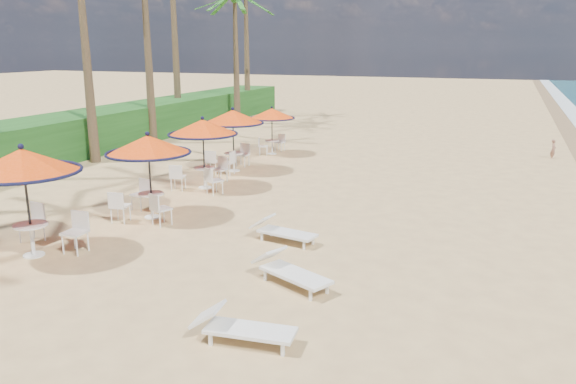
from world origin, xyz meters
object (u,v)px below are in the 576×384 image
(lounger_near, at_px, (240,326))
(lounger_far, at_px, (281,230))
(station_1, at_px, (147,155))
(lounger_mid, at_px, (289,270))
(station_4, at_px, (272,118))
(station_3, at_px, (232,125))
(station_0, at_px, (26,171))
(station_2, at_px, (203,136))

(lounger_near, bearing_deg, lounger_far, 98.13)
(station_1, distance_m, lounger_mid, 6.32)
(station_4, bearing_deg, lounger_near, -68.97)
(lounger_mid, bearing_deg, station_3, 147.96)
(lounger_far, bearing_deg, station_0, -139.07)
(station_1, distance_m, lounger_far, 4.56)
(station_4, distance_m, lounger_near, 16.93)
(lounger_mid, distance_m, lounger_far, 2.65)
(lounger_far, bearing_deg, station_2, 148.11)
(station_1, relative_size, station_4, 1.15)
(station_3, height_order, lounger_near, station_3)
(station_4, distance_m, lounger_mid, 14.57)
(station_0, xyz_separation_m, station_1, (0.81, 3.49, -0.22))
(station_4, height_order, lounger_near, station_4)
(station_1, distance_m, station_2, 3.64)
(station_3, relative_size, lounger_mid, 1.28)
(station_1, relative_size, station_2, 1.00)
(station_2, distance_m, station_4, 6.72)
(lounger_near, relative_size, lounger_mid, 0.92)
(lounger_near, bearing_deg, station_3, 111.14)
(station_1, xyz_separation_m, lounger_near, (5.51, -5.41, -1.53))
(station_3, distance_m, lounger_near, 13.40)
(station_4, bearing_deg, lounger_far, -66.05)
(lounger_mid, bearing_deg, station_4, 139.51)
(station_2, relative_size, lounger_far, 1.37)
(station_1, height_order, lounger_far, station_1)
(lounger_mid, bearing_deg, station_2, 156.28)
(station_4, xyz_separation_m, lounger_near, (6.06, -15.75, -1.36))
(station_0, distance_m, lounger_near, 6.83)
(station_4, relative_size, lounger_near, 1.20)
(station_0, relative_size, station_4, 1.23)
(station_3, bearing_deg, lounger_mid, -57.32)
(station_0, bearing_deg, station_3, 88.65)
(lounger_mid, bearing_deg, station_1, 177.11)
(lounger_near, xyz_separation_m, lounger_mid, (-0.10, 2.51, 0.02))
(station_0, height_order, lounger_mid, station_0)
(station_3, bearing_deg, station_1, -84.88)
(station_0, bearing_deg, lounger_far, 30.46)
(station_2, bearing_deg, station_1, -85.82)
(station_2, relative_size, station_4, 1.15)
(station_4, distance_m, lounger_far, 11.94)
(station_1, height_order, station_2, same)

